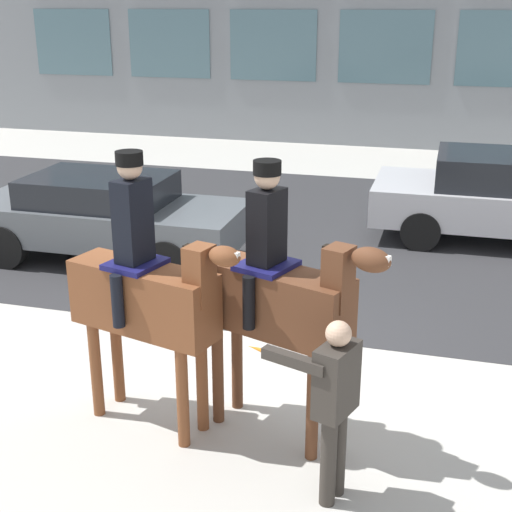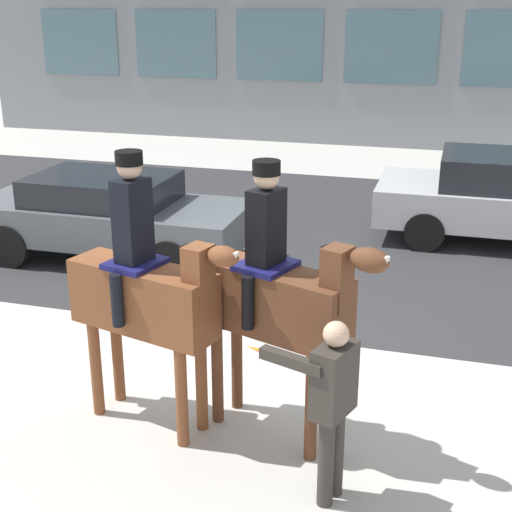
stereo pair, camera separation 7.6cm
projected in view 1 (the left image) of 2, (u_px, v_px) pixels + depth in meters
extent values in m
plane|color=#B2AFA8|center=(257.00, 354.00, 8.20)|extent=(80.00, 80.00, 0.00)
cube|color=#2D2D30|center=(329.00, 233.00, 12.51)|extent=(24.50, 8.50, 0.01)
cube|color=slate|center=(73.00, 42.00, 21.26)|extent=(2.46, 0.02, 1.89)
cube|color=slate|center=(169.00, 44.00, 20.48)|extent=(2.46, 0.02, 1.89)
cube|color=slate|center=(273.00, 46.00, 19.71)|extent=(2.46, 0.02, 1.89)
cube|color=slate|center=(385.00, 47.00, 18.94)|extent=(2.46, 0.02, 1.89)
cube|color=slate|center=(507.00, 49.00, 18.16)|extent=(2.46, 0.02, 1.89)
cube|color=brown|center=(144.00, 299.00, 6.47)|extent=(1.49, 0.79, 0.61)
cylinder|color=brown|center=(202.00, 383.00, 6.62)|extent=(0.11, 0.11, 0.98)
cylinder|color=brown|center=(183.00, 398.00, 6.37)|extent=(0.11, 0.11, 0.98)
cylinder|color=brown|center=(117.00, 356.00, 7.11)|extent=(0.11, 0.11, 0.98)
cylinder|color=brown|center=(96.00, 369.00, 6.86)|extent=(0.11, 0.11, 0.98)
cube|color=brown|center=(200.00, 275.00, 6.05)|extent=(0.26, 0.29, 0.52)
cube|color=black|center=(188.00, 270.00, 6.10)|extent=(0.06, 0.09, 0.47)
ellipsoid|color=brown|center=(225.00, 256.00, 5.85)|extent=(0.33, 0.27, 0.17)
cube|color=silver|center=(233.00, 256.00, 5.81)|extent=(0.11, 0.08, 0.07)
cylinder|color=black|center=(83.00, 293.00, 6.86)|extent=(0.09, 0.09, 0.55)
cube|color=#14144C|center=(136.00, 264.00, 6.39)|extent=(0.54, 0.57, 0.05)
cube|color=black|center=(133.00, 221.00, 6.26)|extent=(0.30, 0.37, 0.74)
sphere|color=#D1A889|center=(130.00, 167.00, 6.10)|extent=(0.22, 0.22, 0.22)
cylinder|color=black|center=(129.00, 158.00, 6.07)|extent=(0.24, 0.24, 0.12)
cylinder|color=black|center=(156.00, 281.00, 6.70)|extent=(0.11, 0.11, 0.49)
cylinder|color=black|center=(117.00, 301.00, 6.26)|extent=(0.11, 0.11, 0.49)
cube|color=#59331E|center=(273.00, 301.00, 6.30)|extent=(1.51, 0.90, 0.60)
cylinder|color=#59331E|center=(330.00, 392.00, 6.41)|extent=(0.11, 0.11, 1.03)
cylinder|color=#59331E|center=(313.00, 407.00, 6.18)|extent=(0.11, 0.11, 1.03)
cylinder|color=#59331E|center=(237.00, 360.00, 6.98)|extent=(0.11, 0.11, 1.03)
cylinder|color=#59331E|center=(218.00, 373.00, 6.74)|extent=(0.11, 0.11, 1.03)
cube|color=#59331E|center=(338.00, 278.00, 5.84)|extent=(0.27, 0.29, 0.54)
cube|color=black|center=(325.00, 273.00, 5.89)|extent=(0.06, 0.09, 0.49)
ellipsoid|color=#59331E|center=(371.00, 260.00, 5.61)|extent=(0.38, 0.30, 0.20)
cube|color=silver|center=(383.00, 260.00, 5.55)|extent=(0.13, 0.09, 0.08)
cylinder|color=black|center=(206.00, 293.00, 6.75)|extent=(0.09, 0.09, 0.55)
cube|color=#14144C|center=(267.00, 265.00, 6.23)|extent=(0.57, 0.60, 0.05)
cube|color=black|center=(267.00, 226.00, 6.11)|extent=(0.31, 0.38, 0.65)
sphere|color=#D1A889|center=(267.00, 177.00, 5.96)|extent=(0.22, 0.22, 0.22)
cylinder|color=black|center=(267.00, 167.00, 5.94)|extent=(0.24, 0.24, 0.12)
cylinder|color=black|center=(283.00, 283.00, 6.53)|extent=(0.11, 0.11, 0.48)
cylinder|color=black|center=(249.00, 303.00, 6.11)|extent=(0.11, 0.11, 0.48)
cylinder|color=#332D28|center=(328.00, 461.00, 5.64)|extent=(0.13, 0.13, 0.80)
cylinder|color=#332D28|center=(338.00, 451.00, 5.76)|extent=(0.13, 0.13, 0.80)
cube|color=#332D28|center=(337.00, 380.00, 5.47)|extent=(0.34, 0.45, 0.58)
sphere|color=#D1A889|center=(338.00, 334.00, 5.33)|extent=(0.20, 0.20, 0.20)
cube|color=#332D28|center=(294.00, 361.00, 5.42)|extent=(0.55, 0.27, 0.09)
cone|color=orange|center=(257.00, 349.00, 5.61)|extent=(0.18, 0.10, 0.04)
cube|color=#51565B|center=(107.00, 221.00, 11.06)|extent=(4.25, 1.72, 0.57)
cube|color=black|center=(99.00, 189.00, 10.92)|extent=(2.13, 1.51, 0.42)
cylinder|color=black|center=(168.00, 263.00, 10.10)|extent=(0.67, 0.21, 0.67)
cylinder|color=black|center=(205.00, 230.00, 11.54)|extent=(0.67, 0.21, 0.67)
cylinder|color=black|center=(6.00, 247.00, 10.77)|extent=(0.67, 0.21, 0.67)
cylinder|color=black|center=(60.00, 218.00, 12.20)|extent=(0.67, 0.21, 0.67)
cube|color=#B7B7BC|center=(510.00, 204.00, 11.91)|extent=(4.50, 1.95, 0.62)
cube|color=black|center=(507.00, 170.00, 11.75)|extent=(2.25, 1.72, 0.53)
cylinder|color=black|center=(421.00, 231.00, 11.55)|extent=(0.64, 0.23, 0.64)
cylinder|color=black|center=(426.00, 203.00, 13.18)|extent=(0.64, 0.23, 0.64)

